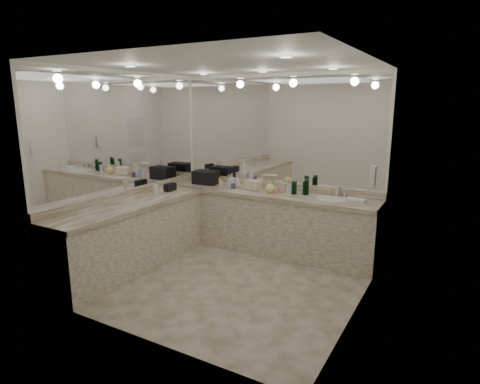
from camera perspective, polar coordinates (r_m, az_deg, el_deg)
The scene contains 35 objects.
floor at distance 5.18m, azimuth -1.88°, elevation -12.30°, with size 3.20×3.20×0.00m, color beige.
ceiling at distance 4.72m, azimuth -2.12°, elevation 17.71°, with size 3.20×3.20×0.00m, color white.
wall_back at distance 6.09m, azimuth 5.40°, elevation 4.24°, with size 3.20×0.02×2.60m, color white.
wall_left at distance 5.77m, azimuth -15.72°, elevation 3.35°, with size 0.02×3.00×2.60m, color white.
wall_right at distance 4.19m, azimuth 17.03°, elevation -0.06°, with size 0.02×3.00×2.60m, color white.
vanity_back_base at distance 6.02m, azimuth 4.05°, elevation -4.44°, with size 3.20×0.60×0.84m, color silver.
vanity_back_top at distance 5.89m, azimuth 4.08°, elevation -0.28°, with size 3.20×0.64×0.06m, color beige.
vanity_left_base at distance 5.56m, azimuth -15.17°, elevation -6.30°, with size 0.60×2.40×0.84m, color silver.
vanity_left_top at distance 5.43m, azimuth -15.36°, elevation -1.82°, with size 0.64×2.42×0.06m, color beige.
backsplash_back at distance 6.13m, azimuth 5.25°, elevation 0.98°, with size 3.20×0.04×0.10m, color beige.
backsplash_left at distance 5.82m, azimuth -15.38°, elevation -0.06°, with size 0.04×3.00×0.10m, color beige.
mirror_back at distance 6.03m, azimuth 5.44°, elevation 8.69°, with size 3.12×0.01×1.55m, color white.
mirror_left at distance 5.71m, azimuth -15.91°, elevation 8.06°, with size 0.01×2.92×1.55m, color white.
sink at distance 5.57m, azimuth 12.99°, elevation -1.07°, with size 0.44×0.44×0.03m, color white.
faucet at distance 5.75m, azimuth 13.63°, elevation 0.09°, with size 0.24×0.16×0.14m, color silver.
wall_phone at distance 4.86m, azimuth 18.38°, elevation 2.14°, with size 0.06×0.10×0.24m, color white.
door at distance 3.78m, azimuth 14.91°, elevation -5.18°, with size 0.02×0.82×2.10m, color white.
black_toiletry_bag at distance 6.47m, azimuth -4.88°, elevation 2.14°, with size 0.39×0.25×0.22m, color black.
black_bag_spill at distance 6.02m, azimuth -9.90°, elevation 0.65°, with size 0.09×0.20×0.11m, color black.
cream_cosmetic_case at distance 6.00m, azimuth 1.88°, elevation 0.92°, with size 0.23×0.14×0.13m, color beige.
hand_towel at distance 5.50m, azimuth 16.17°, elevation -1.13°, with size 0.25×0.17×0.04m, color white.
lotion_left at distance 5.78m, azimuth -11.90°, elevation 0.33°, with size 0.07×0.07×0.16m, color white.
soap_bottle_a at distance 6.21m, azimuth -0.34°, elevation 1.57°, with size 0.07×0.07×0.19m, color white.
soap_bottle_b at distance 6.15m, azimuth -1.17°, elevation 1.61°, with size 0.10×0.10×0.22m, color silver.
soap_bottle_c at distance 5.82m, azimuth 4.31°, elevation 0.80°, with size 0.14×0.14×0.18m, color #F2E57F.
green_bottle_0 at distance 5.76m, azimuth 9.46°, elevation 0.70°, with size 0.07×0.07×0.22m, color #104C25.
green_bottle_1 at distance 5.76m, azimuth 7.72°, elevation 0.60°, with size 0.07×0.07×0.19m, color #104C25.
green_bottle_2 at distance 5.76m, azimuth 9.24°, elevation 0.52°, with size 0.07×0.07×0.18m, color #104C25.
amenity_bottle_0 at distance 5.86m, azimuth 6.17°, elevation 0.59°, with size 0.05×0.05×0.14m, color silver.
amenity_bottle_1 at distance 5.82m, azimuth 5.50°, elevation 0.26°, with size 0.06×0.06×0.08m, color #E57F66.
amenity_bottle_2 at distance 6.46m, azimuth -2.92°, elevation 1.62°, with size 0.05×0.05×0.10m, color #F2D84C.
amenity_bottle_3 at distance 5.76m, azimuth 7.00°, elevation 0.37°, with size 0.06×0.06×0.14m, color silver.
amenity_bottle_4 at distance 5.83m, azimuth 7.67°, elevation 0.54°, with size 0.04×0.04×0.14m, color white.
amenity_bottle_5 at distance 6.20m, azimuth -2.63°, elevation 1.18°, with size 0.04×0.04×0.11m, color silver.
amenity_bottle_6 at distance 6.09m, azimuth -0.97°, elevation 0.83°, with size 0.07×0.07×0.08m, color #3F3F4C.
Camera 1 is at (2.45, -4.01, 2.17)m, focal length 30.00 mm.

